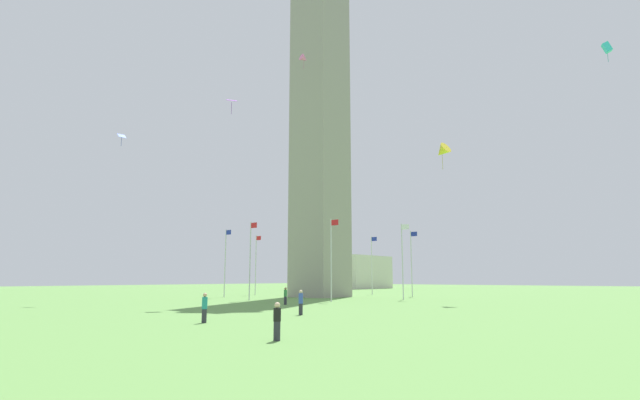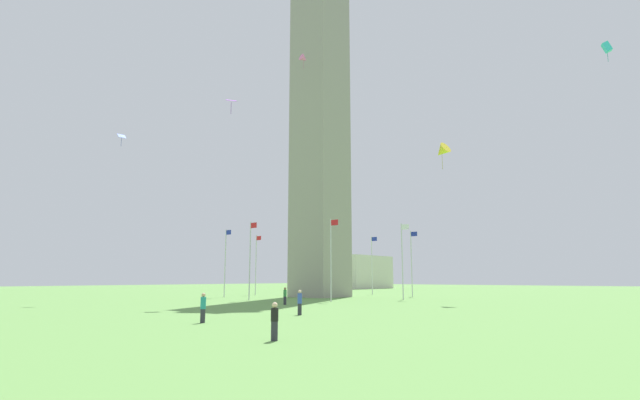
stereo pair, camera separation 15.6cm
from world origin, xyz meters
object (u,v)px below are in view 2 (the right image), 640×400
(flagpole_s, at_px, (256,262))
(kite_cyan_box, at_px, (607,47))
(flagpole_n, at_px, (403,258))
(kite_purple_diamond, at_px, (231,101))
(flagpole_w, at_px, (250,257))
(flagpole_nw, at_px, (331,256))
(flagpole_sw, at_px, (225,260))
(kite_yellow_delta, at_px, (442,151))
(flagpole_se, at_px, (313,263))
(flagpole_ne, at_px, (412,261))
(kite_pink_delta, at_px, (304,59))
(distant_building, at_px, (343,272))
(obelisk_monument, at_px, (320,97))
(person_green_shirt, at_px, (285,296))
(person_teal_shirt, at_px, (203,308))
(person_blue_shirt, at_px, (300,303))
(flagpole_e, at_px, (372,263))
(person_black_shirt, at_px, (275,322))
(kite_blue_diamond, at_px, (122,136))

(flagpole_s, height_order, kite_cyan_box, kite_cyan_box)
(flagpole_n, distance_m, kite_purple_diamond, 27.63)
(flagpole_w, bearing_deg, flagpole_nw, 22.50)
(flagpole_sw, height_order, kite_purple_diamond, kite_purple_diamond)
(kite_yellow_delta, bearing_deg, flagpole_se, 158.65)
(flagpole_ne, xyz_separation_m, kite_pink_delta, (-7.01, -15.65, 27.20))
(flagpole_ne, height_order, flagpole_se, same)
(kite_cyan_box, bearing_deg, flagpole_w, -158.47)
(distant_building, bearing_deg, obelisk_monument, -56.23)
(person_green_shirt, distance_m, kite_yellow_delta, 24.38)
(person_teal_shirt, bearing_deg, flagpole_s, 27.28)
(flagpole_se, xyz_separation_m, person_blue_shirt, (29.06, -35.51, -4.19))
(kite_pink_delta, bearing_deg, distant_building, 122.40)
(flagpole_nw, bearing_deg, kite_cyan_box, 21.20)
(flagpole_e, distance_m, kite_cyan_box, 43.72)
(flagpole_n, relative_size, kite_pink_delta, 4.53)
(obelisk_monument, xyz_separation_m, flagpole_sw, (-9.27, -9.32, -24.26))
(person_green_shirt, bearing_deg, distant_building, -12.69)
(obelisk_monument, height_order, person_green_shirt, obelisk_monument)
(flagpole_sw, bearing_deg, kite_purple_diamond, -38.94)
(kite_cyan_box, bearing_deg, flagpole_ne, 163.62)
(person_blue_shirt, xyz_separation_m, kite_cyan_box, (16.92, 27.47, 24.84))
(flagpole_e, distance_m, person_teal_shirt, 51.43)
(flagpole_ne, relative_size, kite_pink_delta, 4.53)
(flagpole_se, distance_m, person_black_shirt, 60.13)
(flagpole_se, bearing_deg, flagpole_s, -112.50)
(flagpole_n, relative_size, kite_blue_diamond, 6.09)
(person_blue_shirt, bearing_deg, obelisk_monument, 14.32)
(flagpole_e, height_order, flagpole_w, same)
(flagpole_sw, xyz_separation_m, kite_purple_diamond, (13.70, -11.07, 16.44))
(kite_blue_diamond, bearing_deg, person_green_shirt, 23.50)
(flagpole_s, distance_m, person_blue_shirt, 42.27)
(flagpole_ne, height_order, kite_cyan_box, kite_cyan_box)
(flagpole_sw, bearing_deg, person_green_shirt, -22.57)
(flagpole_ne, height_order, kite_blue_diamond, kite_blue_diamond)
(obelisk_monument, xyz_separation_m, distant_building, (-32.57, 48.72, -25.24))
(person_green_shirt, distance_m, person_teal_shirt, 19.60)
(obelisk_monument, distance_m, flagpole_se, 27.59)
(kite_purple_diamond, bearing_deg, person_green_shirt, 30.79)
(flagpole_s, height_order, flagpole_sw, same)
(flagpole_nw, bearing_deg, person_black_shirt, -55.80)
(person_green_shirt, bearing_deg, kite_blue_diamond, 68.12)
(kite_cyan_box, bearing_deg, flagpole_nw, -158.80)
(flagpole_sw, bearing_deg, distant_building, 111.88)
(kite_cyan_box, bearing_deg, flagpole_n, -176.87)
(person_green_shirt, xyz_separation_m, distant_building, (-42.32, 65.94, 3.24))
(kite_blue_diamond, bearing_deg, flagpole_sw, 90.54)
(person_green_shirt, bearing_deg, kite_cyan_box, -100.92)
(flagpole_ne, relative_size, person_teal_shirt, 5.37)
(obelisk_monument, height_order, flagpole_nw, obelisk_monument)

